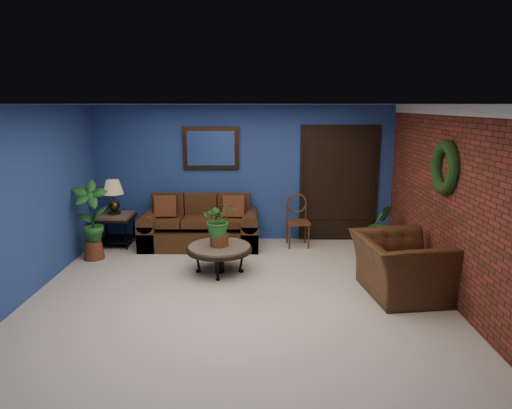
{
  "coord_description": "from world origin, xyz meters",
  "views": [
    {
      "loc": [
        0.28,
        -5.83,
        2.5
      ],
      "look_at": [
        0.23,
        0.55,
        1.09
      ],
      "focal_mm": 32.0,
      "sensor_mm": 36.0,
      "label": 1
    }
  ],
  "objects_px": {
    "table_lamp": "(113,193)",
    "side_chair": "(297,217)",
    "sofa": "(201,229)",
    "end_table": "(115,222)",
    "armchair": "(400,266)",
    "coffee_table": "(219,249)"
  },
  "relations": [
    {
      "from": "table_lamp",
      "to": "side_chair",
      "type": "height_order",
      "value": "table_lamp"
    },
    {
      "from": "sofa",
      "to": "end_table",
      "type": "height_order",
      "value": "sofa"
    },
    {
      "from": "sofa",
      "to": "armchair",
      "type": "distance_m",
      "value": 3.63
    },
    {
      "from": "end_table",
      "to": "armchair",
      "type": "height_order",
      "value": "armchair"
    },
    {
      "from": "table_lamp",
      "to": "side_chair",
      "type": "relative_size",
      "value": 0.64
    },
    {
      "from": "coffee_table",
      "to": "side_chair",
      "type": "bearing_deg",
      "value": 47.47
    },
    {
      "from": "sofa",
      "to": "coffee_table",
      "type": "xyz_separation_m",
      "value": [
        0.45,
        -1.36,
        0.06
      ]
    },
    {
      "from": "end_table",
      "to": "side_chair",
      "type": "relative_size",
      "value": 0.68
    },
    {
      "from": "coffee_table",
      "to": "armchair",
      "type": "xyz_separation_m",
      "value": [
        2.47,
        -0.8,
        0.03
      ]
    },
    {
      "from": "sofa",
      "to": "end_table",
      "type": "bearing_deg",
      "value": -178.94
    },
    {
      "from": "sofa",
      "to": "coffee_table",
      "type": "distance_m",
      "value": 1.44
    },
    {
      "from": "end_table",
      "to": "side_chair",
      "type": "bearing_deg",
      "value": 1.21
    },
    {
      "from": "end_table",
      "to": "table_lamp",
      "type": "xyz_separation_m",
      "value": [
        0.0,
        -0.0,
        0.52
      ]
    },
    {
      "from": "sofa",
      "to": "table_lamp",
      "type": "height_order",
      "value": "table_lamp"
    },
    {
      "from": "side_chair",
      "to": "armchair",
      "type": "xyz_separation_m",
      "value": [
        1.18,
        -2.2,
        -0.13
      ]
    },
    {
      "from": "armchair",
      "to": "table_lamp",
      "type": "bearing_deg",
      "value": 56.99
    },
    {
      "from": "end_table",
      "to": "side_chair",
      "type": "height_order",
      "value": "side_chair"
    },
    {
      "from": "coffee_table",
      "to": "end_table",
      "type": "bearing_deg",
      "value": 146.06
    },
    {
      "from": "sofa",
      "to": "armchair",
      "type": "height_order",
      "value": "sofa"
    },
    {
      "from": "sofa",
      "to": "coffee_table",
      "type": "relative_size",
      "value": 2.11
    },
    {
      "from": "side_chair",
      "to": "sofa",
      "type": "bearing_deg",
      "value": 177.2
    },
    {
      "from": "armchair",
      "to": "coffee_table",
      "type": "bearing_deg",
      "value": 64.66
    }
  ]
}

